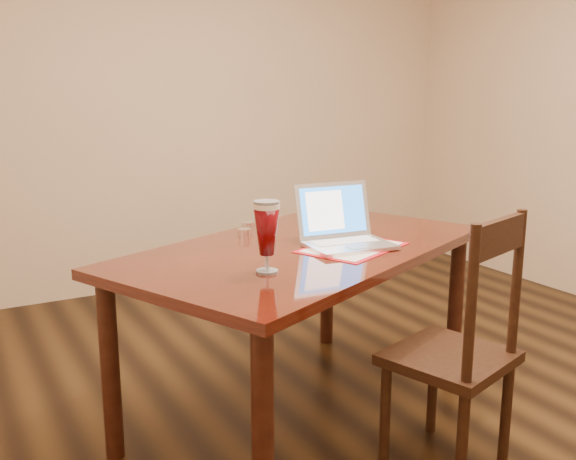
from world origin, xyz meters
TOP-DOWN VIEW (x-y plane):
  - ground at (0.00, 0.00)m, footprint 5.00×5.00m
  - room_shell at (0.00, 0.00)m, footprint 4.51×5.01m
  - dining_table at (-0.37, 0.26)m, footprint 1.95×1.56m
  - dining_chair at (-0.07, -0.40)m, footprint 0.54×0.53m

SIDE VIEW (x-z plane):
  - ground at x=0.00m, z-range 0.00..0.00m
  - dining_chair at x=-0.07m, z-range -0.03..1.01m
  - dining_table at x=-0.37m, z-range 0.18..1.25m
  - room_shell at x=0.00m, z-range 0.41..3.11m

